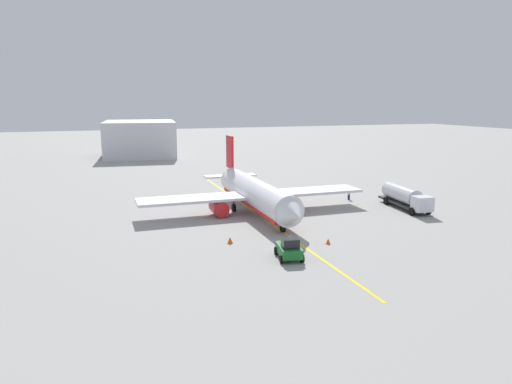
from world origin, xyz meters
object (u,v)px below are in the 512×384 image
(fuel_tanker, at_px, (405,197))
(pushback_tug, at_px, (289,249))
(safety_cone_nose, at_px, (328,241))
(safety_cone_wingtip, at_px, (230,240))
(refueling_worker, at_px, (349,194))
(airplane, at_px, (255,194))

(fuel_tanker, height_order, pushback_tug, fuel_tanker)
(pushback_tug, height_order, safety_cone_nose, pushback_tug)
(pushback_tug, height_order, safety_cone_wingtip, pushback_tug)
(pushback_tug, bearing_deg, safety_cone_nose, 116.32)
(pushback_tug, bearing_deg, refueling_worker, 137.95)
(safety_cone_nose, xyz_separation_m, safety_cone_wingtip, (-3.82, -9.92, 0.05))
(fuel_tanker, xyz_separation_m, refueling_worker, (-8.16, -4.29, -0.91))
(refueling_worker, height_order, safety_cone_nose, refueling_worker)
(fuel_tanker, bearing_deg, airplane, -103.44)
(airplane, height_order, refueling_worker, airplane)
(airplane, distance_m, safety_cone_wingtip, 14.60)
(refueling_worker, relative_size, safety_cone_wingtip, 2.39)
(safety_cone_nose, bearing_deg, pushback_tug, -63.68)
(pushback_tug, xyz_separation_m, safety_cone_nose, (-2.92, 5.91, -0.70))
(refueling_worker, distance_m, safety_cone_nose, 24.01)
(refueling_worker, height_order, safety_cone_wingtip, refueling_worker)
(pushback_tug, height_order, refueling_worker, pushback_tug)
(fuel_tanker, xyz_separation_m, safety_cone_nose, (11.20, -18.48, -1.42))
(safety_cone_nose, relative_size, safety_cone_wingtip, 0.86)
(pushback_tug, distance_m, refueling_worker, 30.01)
(pushback_tug, relative_size, safety_cone_nose, 6.33)
(fuel_tanker, bearing_deg, safety_cone_nose, -58.78)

